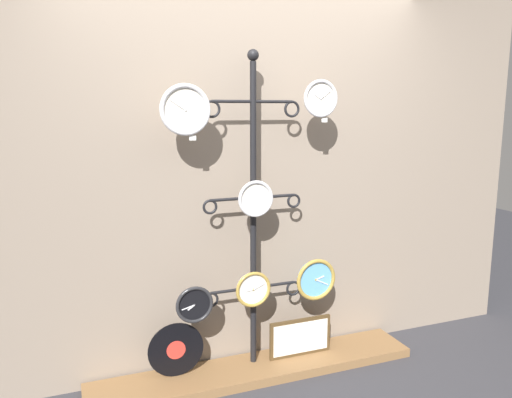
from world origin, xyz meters
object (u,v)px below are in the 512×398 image
Objects in this scene: clock_bottom_left at (194,304)px; clock_bottom_center at (253,289)px; clock_top_right at (320,99)px; clock_top_left at (185,110)px; clock_bottom_right at (316,279)px; display_stand at (253,273)px; vinyl_record at (176,350)px; picture_frame at (300,337)px; clock_middle_center at (255,199)px.

clock_bottom_center is at bearing 0.15° from clock_bottom_left.
clock_top_right is 1.00× the size of clock_bottom_center.
clock_bottom_right is (0.86, -0.01, -1.12)m from clock_top_left.
display_stand is 0.69m from vinyl_record.
display_stand is 0.13m from clock_bottom_center.
vinyl_record is at bearing 173.89° from clock_top_right.
clock_top_right is 1.27m from clock_bottom_center.
clock_top_right reaches higher than clock_top_left.
vinyl_record reaches higher than picture_frame.
clock_top_right is (0.41, -0.10, 1.12)m from display_stand.
display_stand reaches higher than clock_bottom_center.
display_stand is 9.14× the size of clock_middle_center.
clock_bottom_left is at bearing -31.54° from clock_top_left.
picture_frame is at bearing 3.43° from clock_top_left.
clock_bottom_center is at bearing -170.38° from clock_middle_center.
clock_bottom_left is 1.00× the size of clock_bottom_center.
vinyl_record is (-0.10, 0.10, -0.32)m from clock_bottom_left.
display_stand is at bearing 13.20° from clock_bottom_left.
vinyl_record is (-0.49, 0.10, -0.37)m from clock_bottom_center.
clock_top_right is 0.66× the size of vinyl_record.
clock_bottom_right is (0.83, 0.00, 0.05)m from clock_bottom_left.
clock_top_left reaches higher than clock_bottom_left.
clock_middle_center is 0.98× the size of clock_bottom_center.
display_stand is at bearing 77.48° from clock_middle_center.
display_stand reaches higher than clock_bottom_right.
clock_top_left is 0.66× the size of picture_frame.
clock_bottom_left is 0.84m from picture_frame.
clock_bottom_center is 0.56m from picture_frame.
display_stand is 5.87× the size of vinyl_record.
clock_middle_center is at bearing -102.52° from display_stand.
clock_middle_center is 0.98× the size of clock_bottom_left.
clock_bottom_right is at bearing -35.38° from picture_frame.
vinyl_record is (-0.50, 0.09, -0.95)m from clock_middle_center.
clock_bottom_center is at bearing -179.52° from clock_bottom_right.
clock_top_left is 1.04× the size of clock_bottom_right.
clock_bottom_left is at bearing -175.36° from picture_frame.
clock_top_right is 1.02× the size of clock_middle_center.
clock_top_right is at bearing -39.67° from picture_frame.
clock_bottom_left is at bearing -179.67° from clock_bottom_right.
clock_bottom_right is 0.63× the size of picture_frame.
clock_bottom_left reaches higher than vinyl_record.
clock_middle_center is 0.75m from clock_bottom_left.
clock_bottom_right is (0.41, -0.09, -0.07)m from display_stand.
clock_bottom_right is at bearing 0.33° from clock_bottom_left.
vinyl_record is at bearing 169.63° from clock_middle_center.
vinyl_record is at bearing 177.67° from picture_frame.
clock_top_right is at bearing -1.23° from clock_top_left.
clock_top_left is at bearing -46.16° from vinyl_record.
clock_top_right reaches higher than clock_bottom_center.
clock_middle_center is at bearing 0.57° from clock_bottom_left.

